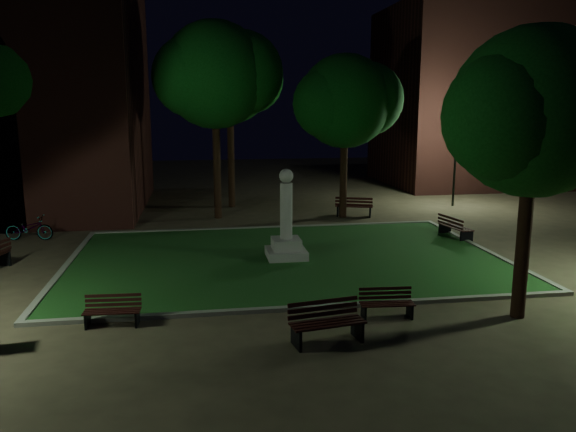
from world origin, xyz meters
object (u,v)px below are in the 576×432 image
at_px(bench_near_right, 386,304).
at_px(bicycle, 29,228).
at_px(monument, 286,234).
at_px(bench_far_side, 354,207).
at_px(bench_near_left, 326,323).
at_px(bench_right_side, 454,228).
at_px(bench_west_near, 113,311).

height_order(bench_near_right, bicycle, bicycle).
height_order(monument, bench_far_side, monument).
xyz_separation_m(bench_near_left, bench_right_side, (7.57, 9.31, -0.01)).
bearing_deg(monument, bench_near_left, -91.32).
distance_m(monument, bench_far_side, 8.63).
relative_size(bench_near_left, bicycle, 0.95).
relative_size(bench_right_side, bicycle, 0.93).
bearing_deg(bench_near_left, bench_right_side, 41.16).
bearing_deg(bench_near_right, monument, 110.06).
height_order(bench_right_side, bicycle, bicycle).
height_order(bench_west_near, bench_right_side, bench_right_side).
bearing_deg(bench_west_near, monument, 48.83).
distance_m(bench_west_near, bicycle, 11.00).
height_order(monument, bench_west_near, monument).
distance_m(monument, bench_near_right, 6.22).
bearing_deg(bench_near_right, bench_near_left, -142.40).
xyz_separation_m(monument, bench_west_near, (-5.27, -5.38, -0.60)).
height_order(bench_near_left, bench_right_side, bench_near_left).
bearing_deg(bicycle, bench_near_left, -133.10).
xyz_separation_m(monument, bench_near_right, (1.74, -5.95, -0.59)).
bearing_deg(bench_far_side, monument, 77.79).
bearing_deg(bench_near_right, bench_far_side, 81.78).
height_order(bench_near_right, bench_right_side, bench_right_side).
distance_m(bench_right_side, bench_far_side, 5.95).
distance_m(bench_west_near, bench_right_side, 14.71).
bearing_deg(bench_right_side, bench_west_near, 110.58).
relative_size(monument, bench_right_side, 1.78).
height_order(bench_west_near, bicycle, bicycle).
xyz_separation_m(bench_near_right, bicycle, (-11.73, 10.50, 0.15)).
bearing_deg(bicycle, bench_near_right, -124.79).
xyz_separation_m(bench_near_left, bench_west_near, (-5.10, 1.84, -0.09)).
bearing_deg(bench_near_right, bicycle, 141.95).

